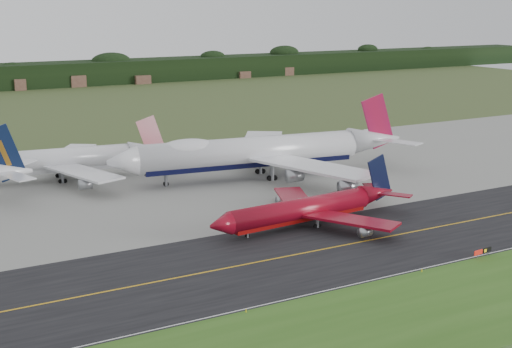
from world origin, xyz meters
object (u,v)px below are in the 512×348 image
Objects in this scene: jet_ba_747 at (260,151)px; jet_star_tail at (59,161)px; taxiway_sign at (483,251)px; jet_red_737 at (310,208)px.

jet_ba_747 is 48.54m from jet_star_tail.
taxiway_sign is at bearing -85.38° from jet_ba_747.
jet_star_tail reaches higher than taxiway_sign.
jet_star_tail is at bearing 119.53° from jet_red_737.
jet_ba_747 reaches higher than jet_red_737.
jet_red_737 is 10.22× the size of taxiway_sign.
jet_star_tail is 12.93× the size of taxiway_sign.
jet_ba_747 is at bearing 74.90° from jet_red_737.
taxiway_sign is (49.22, -88.42, -3.86)m from jet_star_tail.
jet_red_737 is at bearing -105.10° from jet_ba_747.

